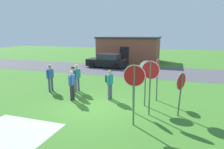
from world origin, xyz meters
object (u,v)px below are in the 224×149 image
object	(u,v)px
person_near_signs	(50,76)
person_in_blue	(72,84)
person_in_teal	(77,76)
stop_sign_center_cluster	(145,75)
stop_sign_rear_right	(133,84)
stop_sign_rear_left	(150,78)
stop_sign_tallest	(157,73)
person_in_dark_shirt	(110,82)
person_on_left	(73,79)
parked_car_on_street	(107,61)
stop_sign_leaning_right	(181,87)
stop_sign_nearest	(134,84)

from	to	relation	value
person_near_signs	person_in_blue	bearing A→B (deg)	-26.75
person_in_teal	person_in_blue	distance (m)	1.74
stop_sign_center_cluster	person_in_teal	distance (m)	4.80
stop_sign_rear_right	stop_sign_rear_left	size ratio (longest dim) A/B	0.80
stop_sign_tallest	person_in_dark_shirt	size ratio (longest dim) A/B	1.39
stop_sign_tallest	person_on_left	distance (m)	4.99
person_in_dark_shirt	person_on_left	bearing A→B (deg)	176.20
person_in_blue	stop_sign_center_cluster	bearing A→B (deg)	5.38
stop_sign_rear_left	person_in_teal	distance (m)	5.55
stop_sign_rear_right	stop_sign_tallest	xyz separation A→B (m)	(0.88, 2.09, 0.21)
stop_sign_center_cluster	parked_car_on_street	bearing A→B (deg)	118.91
person_in_blue	person_near_signs	xyz separation A→B (m)	(-2.19, 1.11, 0.03)
person_in_blue	person_near_signs	size ratio (longest dim) A/B	0.97
stop_sign_center_cluster	person_in_blue	size ratio (longest dim) A/B	1.40
stop_sign_rear_right	stop_sign_center_cluster	bearing A→B (deg)	69.17
stop_sign_leaning_right	parked_car_on_street	bearing A→B (deg)	123.50
stop_sign_tallest	person_in_teal	world-z (taller)	stop_sign_tallest
stop_sign_rear_right	person_on_left	xyz separation A→B (m)	(-4.05, 1.62, -0.38)
person_on_left	stop_sign_rear_right	bearing A→B (deg)	-21.77
stop_sign_nearest	person_in_blue	size ratio (longest dim) A/B	1.48
stop_sign_rear_right	stop_sign_nearest	distance (m)	1.39
stop_sign_rear_left	person_near_signs	size ratio (longest dim) A/B	1.45
stop_sign_leaning_right	stop_sign_rear_left	size ratio (longest dim) A/B	0.80
stop_sign_center_cluster	person_in_blue	distance (m)	4.07
stop_sign_rear_right	person_on_left	size ratio (longest dim) A/B	1.16
stop_sign_rear_right	stop_sign_center_cluster	xyz separation A→B (m)	(0.40, 1.04, 0.26)
stop_sign_center_cluster	person_in_blue	bearing A→B (deg)	-174.62
stop_sign_tallest	person_near_signs	size ratio (longest dim) A/B	1.35
stop_sign_leaning_right	stop_sign_center_cluster	distance (m)	1.89
person_on_left	person_near_signs	xyz separation A→B (m)	(-1.75, 0.15, 0.00)
stop_sign_rear_left	person_on_left	xyz separation A→B (m)	(-4.82, 1.68, -0.75)
stop_sign_tallest	person_in_blue	size ratio (longest dim) A/B	1.39
parked_car_on_street	stop_sign_nearest	bearing A→B (deg)	-66.01
stop_sign_rear_right	stop_sign_center_cluster	distance (m)	1.14
stop_sign_rear_left	person_in_blue	world-z (taller)	stop_sign_rear_left
stop_sign_rear_left	stop_sign_rear_right	bearing A→B (deg)	175.12
stop_sign_tallest	person_in_blue	world-z (taller)	stop_sign_tallest
parked_car_on_street	stop_sign_nearest	size ratio (longest dim) A/B	1.75
stop_sign_tallest	stop_sign_center_cluster	bearing A→B (deg)	-114.91
person_in_dark_shirt	person_on_left	size ratio (longest dim) A/B	0.97
stop_sign_nearest	person_in_teal	bearing A→B (deg)	141.26
stop_sign_tallest	stop_sign_center_cluster	world-z (taller)	stop_sign_center_cluster
stop_sign_rear_left	stop_sign_nearest	bearing A→B (deg)	-110.43
stop_sign_center_cluster	stop_sign_nearest	xyz separation A→B (m)	(-0.09, -2.34, 0.11)
person_in_blue	stop_sign_leaning_right	bearing A→B (deg)	-4.38
stop_sign_center_cluster	stop_sign_tallest	bearing A→B (deg)	65.09
person_in_dark_shirt	person_in_blue	distance (m)	2.10
stop_sign_rear_left	person_in_dark_shirt	bearing A→B (deg)	147.93
stop_sign_rear_left	stop_sign_leaning_right	bearing A→B (deg)	12.54
stop_sign_leaning_right	stop_sign_rear_right	distance (m)	2.10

